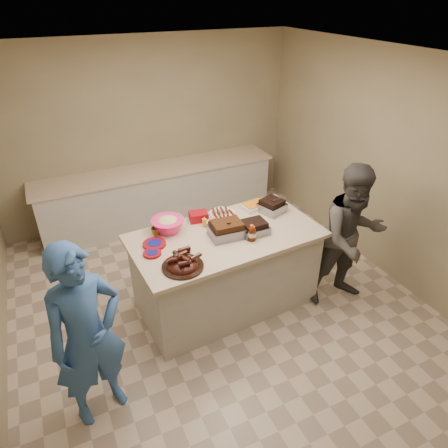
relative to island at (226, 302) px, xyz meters
name	(u,v)px	position (x,y,z in m)	size (l,w,h in m)	color
room	(219,307)	(-0.11, -0.04, 0.00)	(4.50, 5.00, 2.70)	tan
back_counter	(159,196)	(-0.11, 2.16, 0.45)	(3.60, 0.64, 0.90)	#BCB8AD
island	(226,302)	(0.00, 0.00, 0.00)	(2.02, 1.07, 0.96)	#BCB8AD
rib_platter	(183,267)	(-0.62, -0.35, 0.96)	(0.40, 0.40, 0.16)	#41150D
pulled_pork_tray	(227,236)	(-0.01, -0.03, 0.96)	(0.36, 0.27, 0.11)	#47230F
brisket_tray	(254,233)	(0.28, -0.10, 0.96)	(0.29, 0.24, 0.09)	black
roasting_pan	(271,212)	(0.70, 0.22, 0.96)	(0.26, 0.26, 0.11)	gray
coleslaw_bowl	(169,231)	(-0.53, 0.32, 0.96)	(0.36, 0.36, 0.24)	#F32A70
sausage_plate	(222,214)	(0.15, 0.42, 0.96)	(0.30, 0.30, 0.05)	silver
mac_cheese_dish	(254,208)	(0.55, 0.37, 0.96)	(0.28, 0.21, 0.08)	orange
bbq_bottle_a	(251,241)	(0.18, -0.22, 0.96)	(0.06, 0.06, 0.19)	#401303
bbq_bottle_b	(253,240)	(0.20, -0.23, 0.96)	(0.06, 0.06, 0.17)	#401303
mustard_bottle	(204,227)	(-0.15, 0.24, 0.96)	(0.05, 0.05, 0.13)	gold
sauce_bowl	(211,226)	(-0.07, 0.23, 0.96)	(0.15, 0.05, 0.15)	silver
plate_stack_large	(155,245)	(-0.75, 0.12, 0.96)	(0.24, 0.24, 0.03)	maroon
plate_stack_small	(152,254)	(-0.82, -0.02, 0.96)	(0.18, 0.18, 0.03)	maroon
plastic_cup	(156,235)	(-0.68, 0.30, 0.96)	(0.10, 0.09, 0.10)	brown
basket_stack	(199,220)	(-0.15, 0.39, 0.96)	(0.20, 0.15, 0.10)	maroon
guest_blue	(104,405)	(-1.57, -0.76, 0.00)	(0.63, 1.72, 0.41)	#3864AB
guest_gray	(340,295)	(1.31, -0.48, 0.00)	(0.82, 1.69, 0.64)	#4C4944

